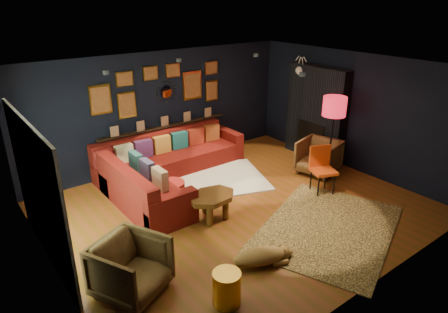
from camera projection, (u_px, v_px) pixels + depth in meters
floor at (238, 208)px, 7.48m from camera, size 6.50×6.50×0.00m
room_walls at (239, 128)px, 6.87m from camera, size 6.50×6.50×6.50m
sectional at (161, 169)px, 8.34m from camera, size 3.41×2.69×0.86m
ledge at (165, 126)px, 9.10m from camera, size 3.20×0.12×0.04m
gallery_wall at (161, 88)px, 8.79m from camera, size 3.15×0.04×1.02m
sunburst_mirror at (166, 92)px, 8.89m from camera, size 0.47×0.16×0.47m
fireplace at (316, 116)px, 9.48m from camera, size 0.31×1.60×2.20m
deer_head at (305, 70)px, 9.48m from camera, size 0.50×0.28×0.45m
sliding_door at (38, 192)px, 5.70m from camera, size 0.06×2.80×2.20m
ceiling_spots at (212, 65)px, 7.09m from camera, size 3.30×2.50×0.06m
shag_rug at (210, 180)px, 8.58m from camera, size 2.76×2.38×0.03m
leopard_rug at (328, 228)px, 6.84m from camera, size 3.34×2.91×0.02m
coffee_table at (212, 199)px, 6.99m from camera, size 0.96×0.75×0.45m
pouf at (172, 190)px, 7.73m from camera, size 0.52×0.52×0.34m
armchair_left at (131, 265)px, 5.23m from camera, size 1.10×1.08×0.87m
armchair_right at (319, 155)px, 8.81m from camera, size 0.94×0.98×0.84m
gold_stool at (227, 288)px, 5.12m from camera, size 0.37×0.37×0.47m
orange_chair at (322, 165)px, 7.96m from camera, size 0.58×0.58×0.94m
floor_lamp at (334, 110)px, 8.27m from camera, size 0.49×0.49×1.77m
dog at (260, 254)px, 5.87m from camera, size 1.22×0.90×0.35m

